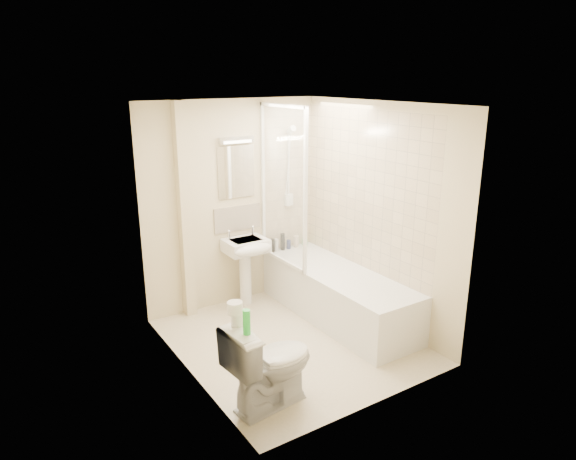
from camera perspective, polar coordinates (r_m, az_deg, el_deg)
floor at (r=5.44m, az=0.40°, el=-12.29°), size 2.50×2.50×0.00m
wall_back at (r=6.01m, az=-6.15°, el=2.83°), size 2.20×0.02×2.40m
wall_left at (r=4.48m, az=-11.42°, el=-2.33°), size 0.02×2.50×2.40m
wall_right at (r=5.62m, az=9.84°, el=1.68°), size 0.02×2.50×2.40m
ceiling at (r=4.75m, az=0.45°, el=13.88°), size 2.20×2.50×0.02m
tile_back at (r=6.31m, az=-0.06°, el=5.70°), size 0.70×0.01×1.75m
tile_right at (r=5.70m, az=8.51°, el=4.30°), size 0.01×2.10×1.75m
pipe_boxing at (r=5.71m, az=-11.42°, el=1.84°), size 0.12×0.12×2.40m
splashback at (r=6.06m, az=-5.63°, el=1.32°), size 0.60×0.02×0.30m
mirror at (r=5.94m, az=-5.78°, el=6.43°), size 0.46×0.01×0.60m
strip_light at (r=5.86m, az=-5.78°, el=9.95°), size 0.42×0.07×0.07m
bathtub at (r=5.85m, az=5.51°, el=-7.00°), size 0.70×2.10×0.55m
shower_screen at (r=5.76m, az=-0.61°, el=4.87°), size 0.04×0.92×1.80m
shower_fixture at (r=6.25m, az=0.15°, el=6.72°), size 0.10×0.16×0.99m
pedestal_sink at (r=5.99m, az=-4.53°, el=-2.63°), size 0.48×0.46×0.93m
bottle_black_a at (r=6.31m, az=-1.73°, el=-1.74°), size 0.05×0.05×0.17m
bottle_white_a at (r=6.34m, az=-1.31°, el=-1.70°), size 0.05×0.05×0.16m
bottle_black_b at (r=6.38m, az=-0.60°, el=-1.32°), size 0.06×0.06×0.21m
bottle_blue at (r=6.44m, az=0.07°, el=-1.61°), size 0.05×0.05×0.11m
bottle_cream at (r=6.49m, az=0.90°, el=-1.27°), size 0.06×0.06×0.15m
bottle_white_b at (r=6.51m, az=1.00°, el=-1.39°), size 0.05×0.05×0.12m
bottle_green at (r=6.58m, az=1.86°, el=-1.37°), size 0.07×0.07×0.08m
toilet at (r=4.34m, az=-1.98°, el=-14.58°), size 0.59×0.85×0.77m
toilet_roll_lower at (r=4.08m, az=-5.63°, el=-9.80°), size 0.11×0.11×0.11m
toilet_roll_upper at (r=4.03m, az=-5.93°, el=-8.57°), size 0.12×0.12×0.09m
green_bottle at (r=3.92m, az=-4.62°, el=-10.16°), size 0.06×0.06×0.20m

